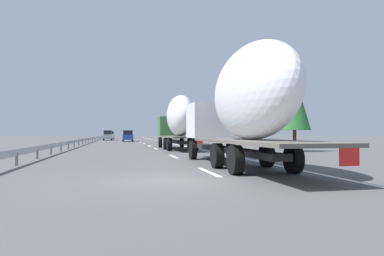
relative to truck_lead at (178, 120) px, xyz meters
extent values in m
plane|color=#4C4C4F|center=(19.72, 3.60, -2.58)|extent=(260.00, 260.00, 0.00)
cube|color=white|center=(-18.28, 1.80, -2.58)|extent=(3.20, 0.20, 0.01)
cube|color=white|center=(-9.37, 1.80, -2.58)|extent=(3.20, 0.20, 0.01)
cube|color=white|center=(1.84, 1.80, -2.58)|extent=(3.20, 0.20, 0.01)
cube|color=white|center=(8.93, 1.80, -2.58)|extent=(3.20, 0.20, 0.01)
cube|color=white|center=(17.80, 1.80, -2.58)|extent=(3.20, 0.20, 0.01)
cube|color=white|center=(26.08, 1.80, -2.58)|extent=(3.20, 0.20, 0.01)
cube|color=white|center=(24.72, -1.90, -2.58)|extent=(110.00, 0.20, 0.01)
cube|color=#387038|center=(4.40, 0.00, -0.43)|extent=(2.40, 2.50, 1.90)
cube|color=black|center=(5.50, 0.00, 0.07)|extent=(0.08, 2.12, 0.80)
cube|color=#262628|center=(1.62, 0.00, -1.91)|extent=(10.22, 0.70, 0.24)
cube|color=#59544C|center=(-1.16, 0.00, -1.44)|extent=(8.71, 2.50, 0.12)
ellipsoid|color=white|center=(-1.15, 0.00, 0.36)|extent=(5.88, 2.20, 3.49)
cube|color=red|center=(-5.48, -0.69, -1.68)|extent=(0.04, 0.56, 0.56)
cylinder|color=black|center=(4.40, 1.10, -2.06)|extent=(1.04, 0.30, 1.04)
cylinder|color=black|center=(4.40, -1.10, -2.06)|extent=(1.04, 0.30, 1.04)
cylinder|color=black|center=(0.04, 1.10, -2.06)|extent=(1.04, 0.35, 1.04)
cylinder|color=black|center=(0.04, -1.10, -2.06)|extent=(1.04, 0.35, 1.04)
cylinder|color=black|center=(-2.36, 1.10, -2.06)|extent=(1.04, 0.35, 1.04)
cylinder|color=black|center=(-2.36, -1.10, -2.06)|extent=(1.04, 0.35, 1.04)
cube|color=silver|center=(-11.90, 0.00, -0.43)|extent=(2.40, 2.50, 1.90)
cube|color=black|center=(-10.80, 0.00, 0.07)|extent=(0.08, 2.12, 0.80)
cube|color=#262628|center=(-15.01, 0.00, -1.91)|extent=(11.45, 0.70, 0.24)
cube|color=#59544C|center=(-18.13, 0.00, -1.44)|extent=(10.04, 2.50, 0.12)
ellipsoid|color=white|center=(-18.00, 0.00, 0.49)|extent=(7.53, 2.20, 3.74)
cube|color=red|center=(-23.12, -0.69, -1.68)|extent=(0.04, 0.56, 0.56)
cylinder|color=black|center=(-11.90, 1.10, -2.06)|extent=(1.04, 0.30, 1.04)
cylinder|color=black|center=(-11.90, -1.10, -2.06)|extent=(1.04, 0.30, 1.04)
cylinder|color=black|center=(-16.93, 1.10, -2.06)|extent=(1.04, 0.35, 1.04)
cylinder|color=black|center=(-16.93, -1.10, -2.06)|extent=(1.04, 0.35, 1.04)
cylinder|color=black|center=(-19.33, 1.10, -2.06)|extent=(1.04, 0.35, 1.04)
cylinder|color=black|center=(-19.33, -1.10, -2.06)|extent=(1.04, 0.35, 1.04)
cube|color=#ADB2B7|center=(41.31, 7.43, -1.84)|extent=(4.17, 1.70, 0.84)
cube|color=black|center=(40.99, 7.43, -1.01)|extent=(2.30, 1.50, 0.81)
cylinder|color=black|center=(42.60, 8.18, -2.26)|extent=(0.64, 0.22, 0.64)
cylinder|color=black|center=(42.60, 6.67, -2.26)|extent=(0.64, 0.22, 0.64)
cylinder|color=black|center=(40.01, 8.18, -2.26)|extent=(0.64, 0.22, 0.64)
cylinder|color=black|center=(40.01, 6.67, -2.26)|extent=(0.64, 0.22, 0.64)
cube|color=white|center=(56.24, 7.35, -1.84)|extent=(4.67, 1.89, 0.84)
cube|color=black|center=(55.89, 7.35, -1.07)|extent=(2.57, 1.66, 0.70)
cylinder|color=black|center=(57.69, 8.20, -2.26)|extent=(0.64, 0.22, 0.64)
cylinder|color=black|center=(57.69, 6.51, -2.26)|extent=(0.64, 0.22, 0.64)
cylinder|color=black|center=(54.80, 8.20, -2.26)|extent=(0.64, 0.22, 0.64)
cylinder|color=black|center=(54.80, 6.51, -2.26)|extent=(0.64, 0.22, 0.64)
cube|color=#28479E|center=(30.49, 3.75, -1.84)|extent=(4.27, 1.76, 0.84)
cube|color=black|center=(30.16, 3.75, -1.04)|extent=(2.35, 1.54, 0.75)
cylinder|color=black|center=(31.81, 4.53, -2.26)|extent=(0.64, 0.22, 0.64)
cylinder|color=black|center=(31.81, 2.98, -2.26)|extent=(0.64, 0.22, 0.64)
cylinder|color=black|center=(29.16, 4.53, -2.26)|extent=(0.64, 0.22, 0.64)
cylinder|color=black|center=(29.16, 2.98, -2.26)|extent=(0.64, 0.22, 0.64)
cylinder|color=gray|center=(13.83, -3.10, -1.29)|extent=(0.10, 0.10, 2.58)
cube|color=#2D569E|center=(13.83, -3.10, 0.35)|extent=(0.06, 0.90, 0.70)
cylinder|color=#472D19|center=(58.20, -7.43, -1.87)|extent=(0.35, 0.35, 1.41)
cone|color=#286B2D|center=(58.20, -7.43, 0.71)|extent=(3.97, 3.97, 3.74)
cylinder|color=#472D19|center=(32.31, -9.75, -1.86)|extent=(0.32, 0.32, 1.43)
cone|color=#1E5B23|center=(32.31, -9.75, 0.88)|extent=(3.89, 3.89, 4.04)
cylinder|color=#472D19|center=(18.47, -9.44, -1.73)|extent=(0.39, 0.39, 1.70)
cone|color=#194C1E|center=(18.47, -9.44, 1.52)|extent=(2.42, 2.42, 4.80)
cylinder|color=#472D19|center=(59.07, -7.78, -1.73)|extent=(0.39, 0.39, 1.69)
cone|color=#194C1E|center=(59.07, -7.78, 1.57)|extent=(2.42, 2.42, 4.93)
cylinder|color=#472D19|center=(-4.94, -8.66, -1.73)|extent=(0.29, 0.29, 1.70)
cone|color=#286B2D|center=(-4.94, -8.66, 1.37)|extent=(2.53, 2.53, 4.51)
cylinder|color=#472D19|center=(53.10, -6.46, -1.77)|extent=(0.25, 0.25, 1.63)
cone|color=#286B2D|center=(53.10, -6.46, 1.66)|extent=(2.89, 2.89, 5.23)
cube|color=#9EA0A5|center=(22.72, 9.60, -1.98)|extent=(94.00, 0.06, 0.32)
cube|color=slate|center=(-14.06, 9.60, -2.28)|extent=(0.10, 0.10, 0.60)
cube|color=slate|center=(-9.98, 9.60, -2.28)|extent=(0.10, 0.10, 0.60)
cube|color=slate|center=(-5.89, 9.60, -2.28)|extent=(0.10, 0.10, 0.60)
cube|color=slate|center=(-1.80, 9.60, -2.28)|extent=(0.10, 0.10, 0.60)
cube|color=slate|center=(2.28, 9.60, -2.28)|extent=(0.10, 0.10, 0.60)
cube|color=slate|center=(6.37, 9.60, -2.28)|extent=(0.10, 0.10, 0.60)
cube|color=slate|center=(10.46, 9.60, -2.28)|extent=(0.10, 0.10, 0.60)
cube|color=slate|center=(14.54, 9.60, -2.28)|extent=(0.10, 0.10, 0.60)
cube|color=slate|center=(18.63, 9.60, -2.28)|extent=(0.10, 0.10, 0.60)
cube|color=slate|center=(22.72, 9.60, -2.28)|extent=(0.10, 0.10, 0.60)
cube|color=slate|center=(26.81, 9.60, -2.28)|extent=(0.10, 0.10, 0.60)
cube|color=slate|center=(30.89, 9.60, -2.28)|extent=(0.10, 0.10, 0.60)
cube|color=slate|center=(34.98, 9.60, -2.28)|extent=(0.10, 0.10, 0.60)
cube|color=slate|center=(39.07, 9.60, -2.28)|extent=(0.10, 0.10, 0.60)
cube|color=slate|center=(43.15, 9.60, -2.28)|extent=(0.10, 0.10, 0.60)
cube|color=slate|center=(47.24, 9.60, -2.28)|extent=(0.10, 0.10, 0.60)
cube|color=slate|center=(51.33, 9.60, -2.28)|extent=(0.10, 0.10, 0.60)
cube|color=slate|center=(55.41, 9.60, -2.28)|extent=(0.10, 0.10, 0.60)
cube|color=slate|center=(59.50, 9.60, -2.28)|extent=(0.10, 0.10, 0.60)
cube|color=slate|center=(63.59, 9.60, -2.28)|extent=(0.10, 0.10, 0.60)
cube|color=slate|center=(67.67, 9.60, -2.28)|extent=(0.10, 0.10, 0.60)
camera|label=1|loc=(-31.25, 5.07, -1.11)|focal=33.33mm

